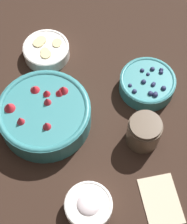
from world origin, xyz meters
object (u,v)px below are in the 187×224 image
(bowl_strawberries, at_px, (44,114))
(bowl_cream, at_px, (89,206))
(bowl_blueberries, at_px, (147,83))
(bowl_bananas, at_px, (46,50))
(jar_chocolate, at_px, (144,132))

(bowl_strawberries, bearing_deg, bowl_cream, 37.16)
(bowl_blueberries, relative_size, bowl_cream, 1.37)
(bowl_strawberries, distance_m, bowl_cream, 0.27)
(bowl_strawberries, xyz_separation_m, bowl_blueberries, (-0.16, 0.26, -0.02))
(bowl_bananas, height_order, bowl_cream, bowl_cream)
(bowl_cream, bearing_deg, jar_chocolate, 153.98)
(bowl_blueberries, relative_size, bowl_bananas, 1.15)
(bowl_blueberries, height_order, bowl_cream, bowl_blueberries)
(jar_chocolate, bearing_deg, bowl_strawberries, -90.45)
(bowl_blueberries, bearing_deg, bowl_bananas, -101.23)
(bowl_blueberries, relative_size, jar_chocolate, 1.77)
(bowl_strawberries, height_order, jar_chocolate, bowl_strawberries)
(bowl_blueberries, xyz_separation_m, bowl_cream, (0.38, -0.10, -0.00))
(bowl_strawberries, xyz_separation_m, jar_chocolate, (0.00, 0.27, -0.00))
(bowl_strawberries, distance_m, jar_chocolate, 0.27)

